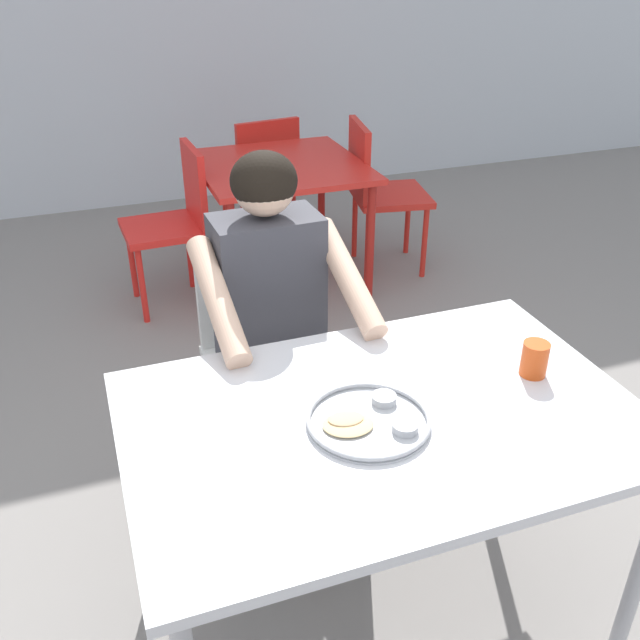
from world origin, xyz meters
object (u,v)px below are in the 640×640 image
drinking_cup (535,358)px  diner_foreground (276,313)px  chair_red_right (377,186)px  chair_foreground (259,345)px  thali_tray (369,420)px  table_background_red (281,178)px  chair_red_far (262,170)px  table_foreground (383,436)px  chair_red_left (176,216)px

drinking_cup → diner_foreground: diner_foreground is taller
diner_foreground → chair_red_right: diner_foreground is taller
chair_foreground → chair_red_right: (1.09, 1.41, 0.03)m
thali_tray → drinking_cup: bearing=5.6°
chair_foreground → thali_tray: bearing=-86.8°
table_background_red → chair_red_right: 0.59m
chair_red_right → chair_red_far: size_ratio=1.08×
table_foreground → chair_foreground: chair_foreground is taller
drinking_cup → table_background_red: bearing=91.0°
diner_foreground → chair_red_left: size_ratio=1.45×
chair_foreground → diner_foreground: bearing=-88.5°
chair_red_left → chair_red_right: 1.16m
diner_foreground → chair_red_right: (1.08, 1.63, -0.22)m
diner_foreground → chair_red_left: (-0.07, 1.58, -0.23)m
chair_foreground → diner_foreground: size_ratio=0.67×
drinking_cup → chair_foreground: drinking_cup is taller
table_background_red → chair_red_far: 0.67m
table_background_red → table_foreground: bearing=-100.4°
drinking_cup → chair_red_right: size_ratio=0.11×
thali_tray → chair_red_far: chair_red_far is taller
table_foreground → diner_foreground: 0.63m
chair_red_far → chair_red_left: bearing=-133.8°
chair_foreground → chair_red_far: 2.12m
thali_tray → chair_red_left: 2.25m
thali_tray → drinking_cup: (0.50, 0.05, 0.04)m
diner_foreground → chair_red_far: 2.34m
diner_foreground → chair_red_far: size_ratio=1.53×
chair_foreground → chair_red_far: (0.58, 2.04, -0.01)m
table_foreground → table_background_red: table_foreground is taller
chair_foreground → chair_red_right: 1.78m
chair_foreground → chair_red_far: size_ratio=1.03×
table_foreground → diner_foreground: size_ratio=1.05×
table_foreground → table_background_red: 2.27m
table_background_red → chair_red_left: chair_red_left is taller
chair_foreground → table_background_red: chair_foreground is taller
chair_foreground → chair_red_left: size_ratio=0.98×
table_background_red → thali_tray: bearing=-101.6°
diner_foreground → drinking_cup: bearing=-47.6°
table_foreground → chair_red_right: size_ratio=1.48×
thali_tray → drinking_cup: 0.50m
chair_foreground → table_background_red: size_ratio=0.94×
drinking_cup → chair_red_far: size_ratio=0.12×
chair_red_right → diner_foreground: bearing=-123.6°
chair_red_far → chair_red_right: bearing=-50.7°
drinking_cup → chair_red_left: bearing=105.7°
table_background_red → chair_red_far: (0.07, 0.64, -0.15)m
table_background_red → diner_foreground: bearing=-107.4°
chair_foreground → chair_red_left: bearing=92.8°
diner_foreground → chair_red_right: bearing=56.4°
chair_red_left → chair_red_far: chair_red_left is taller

